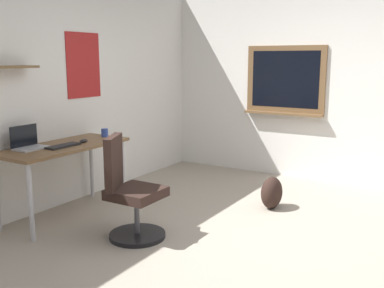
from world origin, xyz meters
TOP-DOWN VIEW (x-y plane):
  - ground_plane at (0.00, 0.00)m, footprint 5.20×5.20m
  - wall_back at (-0.01, 2.45)m, footprint 5.00×0.30m
  - wall_right at (2.45, 0.03)m, footprint 0.22×5.00m
  - desk at (-0.37, 2.07)m, footprint 1.39×0.60m
  - office_chair at (-0.48, 1.13)m, footprint 0.54×0.56m
  - laptop at (-0.69, 2.21)m, footprint 0.31×0.21m
  - keyboard at (-0.44, 1.99)m, footprint 0.37×0.13m
  - computer_mouse at (-0.16, 1.99)m, footprint 0.10×0.06m
  - coffee_mug at (0.22, 2.04)m, footprint 0.08×0.08m
  - backpack at (0.97, 0.32)m, footprint 0.32×0.22m

SIDE VIEW (x-z plane):
  - ground_plane at x=0.00m, z-range 0.00..0.00m
  - backpack at x=0.97m, z-range 0.00..0.35m
  - office_chair at x=-0.48m, z-range -0.07..0.88m
  - desk at x=-0.37m, z-range 0.30..1.06m
  - keyboard at x=-0.44m, z-range 0.76..0.78m
  - computer_mouse at x=-0.16m, z-range 0.76..0.79m
  - coffee_mug at x=0.22m, z-range 0.76..0.85m
  - laptop at x=-0.69m, z-range 0.70..0.93m
  - wall_right at x=2.45m, z-range 0.00..2.60m
  - wall_back at x=-0.01m, z-range 0.00..2.60m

